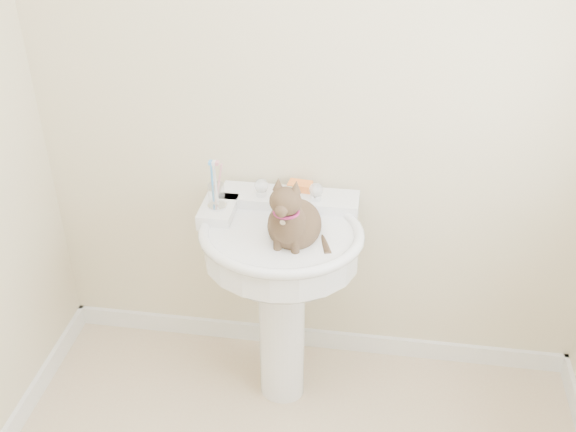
% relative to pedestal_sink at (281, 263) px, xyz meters
% --- Properties ---
extents(wall_back, '(2.20, 0.00, 2.50)m').
position_rel_pedestal_sink_xyz_m(wall_back, '(0.10, 0.29, 0.59)').
color(wall_back, beige).
rests_on(wall_back, ground).
extents(baseboard_back, '(2.20, 0.02, 0.09)m').
position_rel_pedestal_sink_xyz_m(baseboard_back, '(0.10, 0.28, -0.61)').
color(baseboard_back, white).
rests_on(baseboard_back, floor).
extents(pedestal_sink, '(0.61, 0.60, 0.84)m').
position_rel_pedestal_sink_xyz_m(pedestal_sink, '(0.00, 0.00, 0.00)').
color(pedestal_sink, white).
rests_on(pedestal_sink, floor).
extents(faucet, '(0.28, 0.12, 0.14)m').
position_rel_pedestal_sink_xyz_m(faucet, '(0.00, 0.15, 0.22)').
color(faucet, silver).
rests_on(faucet, pedestal_sink).
extents(soap_bar, '(0.10, 0.07, 0.03)m').
position_rel_pedestal_sink_xyz_m(soap_bar, '(0.04, 0.24, 0.19)').
color(soap_bar, orange).
rests_on(soap_bar, pedestal_sink).
extents(toothbrush_cup, '(0.07, 0.07, 0.18)m').
position_rel_pedestal_sink_xyz_m(toothbrush_cup, '(-0.25, 0.07, 0.23)').
color(toothbrush_cup, silver).
rests_on(toothbrush_cup, pedestal_sink).
extents(cat, '(0.21, 0.26, 0.38)m').
position_rel_pedestal_sink_xyz_m(cat, '(0.05, -0.05, 0.22)').
color(cat, brown).
rests_on(cat, pedestal_sink).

